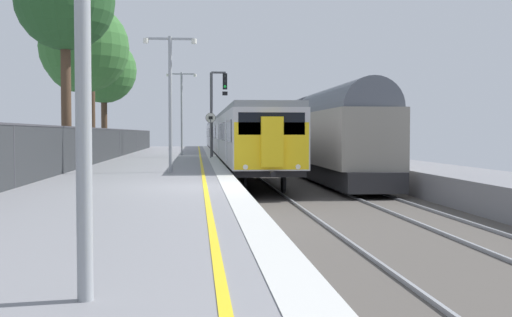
% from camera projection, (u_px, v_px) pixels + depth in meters
% --- Properties ---
extents(ground, '(17.40, 110.00, 1.21)m').
position_uv_depth(ground, '(313.00, 208.00, 17.80)').
color(ground, gray).
extents(commuter_train_at_platform, '(2.83, 59.60, 3.81)m').
position_uv_depth(commuter_train_at_platform, '(229.00, 136.00, 52.16)').
color(commuter_train_at_platform, '#B7B7BC').
rests_on(commuter_train_at_platform, ground).
extents(freight_train_adjacent_track, '(2.60, 26.31, 4.59)m').
position_uv_depth(freight_train_adjacent_track, '(314.00, 133.00, 36.47)').
color(freight_train_adjacent_track, '#232326').
rests_on(freight_train_adjacent_track, ground).
extents(signal_gantry, '(1.10, 0.24, 5.33)m').
position_uv_depth(signal_gantry, '(216.00, 104.00, 39.84)').
color(signal_gantry, '#47474C').
rests_on(signal_gantry, ground).
extents(speed_limit_sign, '(0.59, 0.08, 2.68)m').
position_uv_depth(speed_limit_sign, '(211.00, 129.00, 37.60)').
color(speed_limit_sign, '#59595B').
rests_on(speed_limit_sign, ground).
extents(platform_lamp_mid, '(2.00, 0.20, 5.13)m').
position_uv_depth(platform_lamp_mid, '(170.00, 91.00, 24.01)').
color(platform_lamp_mid, '#93999E').
rests_on(platform_lamp_mid, ground).
extents(platform_lamp_far, '(2.00, 0.20, 5.53)m').
position_uv_depth(platform_lamp_far, '(182.00, 106.00, 42.53)').
color(platform_lamp_far, '#93999E').
rests_on(platform_lamp_far, ground).
extents(platform_back_fence, '(0.07, 99.00, 1.75)m').
position_uv_depth(platform_back_fence, '(13.00, 154.00, 16.98)').
color(platform_back_fence, '#282B2D').
rests_on(platform_back_fence, ground).
extents(background_tree_left, '(4.71, 4.71, 8.37)m').
position_uv_depth(background_tree_left, '(83.00, 51.00, 33.74)').
color(background_tree_left, '#473323').
rests_on(background_tree_left, ground).
extents(background_tree_centre, '(4.18, 4.18, 9.16)m').
position_uv_depth(background_tree_centre, '(65.00, 3.00, 26.76)').
color(background_tree_centre, '#473323').
rests_on(background_tree_centre, ground).
extents(background_tree_right, '(3.15, 3.15, 7.91)m').
position_uv_depth(background_tree_right, '(92.00, 57.00, 39.26)').
color(background_tree_right, '#473323').
rests_on(background_tree_right, ground).
extents(background_tree_back, '(4.70, 4.70, 8.36)m').
position_uv_depth(background_tree_back, '(103.00, 72.00, 45.84)').
color(background_tree_back, '#473323').
rests_on(background_tree_back, ground).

